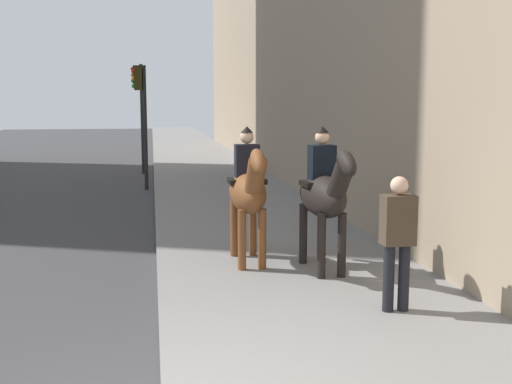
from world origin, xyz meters
TOP-DOWN VIEW (x-y plane):
  - mounted_horse_near at (4.76, -1.47)m, footprint 2.15×0.60m
  - mounted_horse_far at (4.11, -2.54)m, footprint 2.15×0.65m
  - pedestrian_greeting at (2.17, -2.94)m, footprint 0.26×0.40m
  - traffic_light_near_curb at (14.62, 0.32)m, footprint 0.20×0.44m
  - traffic_light_far_curb at (19.10, 0.47)m, footprint 0.20×0.44m

SIDE VIEW (x-z plane):
  - pedestrian_greeting at x=2.17m, z-range 0.25..1.95m
  - mounted_horse_near at x=4.76m, z-range 0.22..2.43m
  - mounted_horse_far at x=4.11m, z-range 0.22..2.46m
  - traffic_light_near_curb at x=14.62m, z-range 0.65..4.47m
  - traffic_light_far_curb at x=19.10m, z-range 0.69..4.80m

